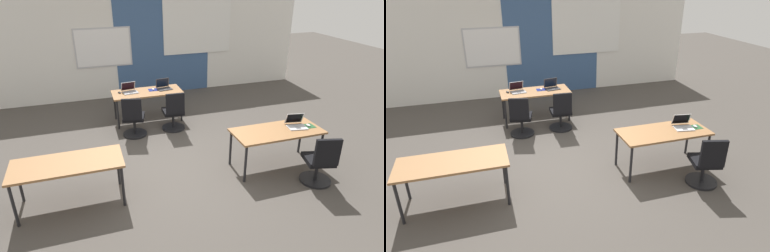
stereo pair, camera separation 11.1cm
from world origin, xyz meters
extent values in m
plane|color=#47423D|center=(0.00, 0.00, 0.00)|extent=(24.00, 24.00, 0.00)
cube|color=silver|center=(0.00, 4.20, 1.40)|extent=(10.00, 0.20, 2.80)
cube|color=#385684|center=(0.89, 4.09, 1.40)|extent=(2.66, 0.01, 2.80)
cube|color=#B7B7BC|center=(-0.76, 4.09, 1.42)|extent=(1.48, 0.02, 1.04)
cube|color=white|center=(-0.76, 4.08, 1.42)|extent=(1.40, 0.02, 0.96)
cube|color=white|center=(1.89, 4.08, 1.87)|extent=(2.00, 0.02, 1.55)
cube|color=olive|center=(-1.75, -0.60, 0.70)|extent=(1.60, 0.70, 0.04)
cylinder|color=black|center=(-2.49, -0.90, 0.34)|extent=(0.04, 0.04, 0.68)
cylinder|color=black|center=(-1.01, -0.90, 0.34)|extent=(0.04, 0.04, 0.68)
cylinder|color=black|center=(-2.49, -0.30, 0.34)|extent=(0.04, 0.04, 0.68)
cylinder|color=black|center=(-1.01, -0.30, 0.34)|extent=(0.04, 0.04, 0.68)
cube|color=olive|center=(1.75, -0.60, 0.70)|extent=(1.60, 0.70, 0.04)
cylinder|color=black|center=(1.01, -0.90, 0.34)|extent=(0.04, 0.04, 0.68)
cylinder|color=black|center=(2.49, -0.90, 0.34)|extent=(0.04, 0.04, 0.68)
cylinder|color=black|center=(1.01, -0.30, 0.34)|extent=(0.04, 0.04, 0.68)
cylinder|color=black|center=(2.49, -0.30, 0.34)|extent=(0.04, 0.04, 0.68)
cube|color=olive|center=(0.00, 2.20, 0.70)|extent=(1.60, 0.70, 0.04)
cylinder|color=black|center=(-0.74, 1.90, 0.34)|extent=(0.04, 0.04, 0.68)
cylinder|color=black|center=(0.74, 1.90, 0.34)|extent=(0.04, 0.04, 0.68)
cylinder|color=black|center=(-0.74, 2.50, 0.34)|extent=(0.04, 0.04, 0.68)
cylinder|color=black|center=(0.74, 2.50, 0.34)|extent=(0.04, 0.04, 0.68)
cube|color=#333338|center=(0.43, 2.22, 0.73)|extent=(0.36, 0.28, 0.02)
cube|color=#4C4C4F|center=(0.44, 2.17, 0.74)|extent=(0.10, 0.07, 0.00)
cube|color=#333338|center=(0.41, 2.35, 0.85)|extent=(0.33, 0.09, 0.22)
cube|color=black|center=(0.41, 2.35, 0.85)|extent=(0.30, 0.08, 0.19)
cube|color=navy|center=(0.16, 2.26, 0.72)|extent=(0.22, 0.19, 0.00)
ellipsoid|color=silver|center=(0.16, 2.26, 0.74)|extent=(0.06, 0.10, 0.03)
cylinder|color=black|center=(0.44, 1.54, 0.02)|extent=(0.52, 0.52, 0.04)
cylinder|color=black|center=(0.44, 1.54, 0.21)|extent=(0.06, 0.06, 0.34)
cube|color=black|center=(0.44, 1.54, 0.42)|extent=(0.46, 0.46, 0.08)
cube|color=black|center=(0.42, 1.29, 0.69)|extent=(0.40, 0.08, 0.46)
sphere|color=black|center=(0.45, 1.78, 0.02)|extent=(0.04, 0.04, 0.04)
sphere|color=black|center=(0.66, 1.46, 0.02)|extent=(0.04, 0.04, 0.04)
sphere|color=black|center=(0.21, 1.48, 0.02)|extent=(0.04, 0.04, 0.04)
cube|color=silver|center=(2.14, -0.62, 0.73)|extent=(0.36, 0.28, 0.02)
cube|color=#4C4C4F|center=(2.13, -0.67, 0.74)|extent=(0.10, 0.07, 0.00)
cube|color=silver|center=(2.17, -0.47, 0.84)|extent=(0.34, 0.14, 0.21)
cube|color=black|center=(2.17, -0.47, 0.84)|extent=(0.30, 0.12, 0.18)
cube|color=#23512D|center=(2.37, -0.63, 0.72)|extent=(0.22, 0.19, 0.00)
ellipsoid|color=silver|center=(2.37, -0.63, 0.74)|extent=(0.06, 0.10, 0.03)
cylinder|color=black|center=(2.16, -1.26, 0.02)|extent=(0.52, 0.52, 0.04)
cylinder|color=black|center=(2.16, -1.26, 0.21)|extent=(0.06, 0.06, 0.34)
cube|color=black|center=(2.16, -1.26, 0.42)|extent=(0.54, 0.54, 0.08)
cube|color=black|center=(2.10, -1.50, 0.69)|extent=(0.40, 0.16, 0.46)
sphere|color=black|center=(2.22, -1.04, 0.02)|extent=(0.04, 0.04, 0.04)
sphere|color=black|center=(2.36, -1.39, 0.02)|extent=(0.04, 0.04, 0.04)
sphere|color=black|center=(1.93, -1.27, 0.02)|extent=(0.04, 0.04, 0.04)
cube|color=#9E9EA3|center=(-0.38, 2.22, 0.73)|extent=(0.36, 0.28, 0.02)
cube|color=#4C4C4F|center=(-0.38, 2.17, 0.74)|extent=(0.10, 0.07, 0.00)
cube|color=#9E9EA3|center=(-0.41, 2.37, 0.84)|extent=(0.34, 0.13, 0.21)
cube|color=black|center=(-0.40, 2.37, 0.84)|extent=(0.30, 0.11, 0.18)
ellipsoid|color=black|center=(-0.62, 2.28, 0.74)|extent=(0.09, 0.11, 0.03)
cylinder|color=black|center=(-0.45, 1.50, 0.02)|extent=(0.52, 0.52, 0.04)
cylinder|color=black|center=(-0.45, 1.50, 0.21)|extent=(0.06, 0.06, 0.34)
cube|color=black|center=(-0.45, 1.50, 0.42)|extent=(0.54, 0.54, 0.08)
cube|color=black|center=(-0.51, 1.26, 0.69)|extent=(0.40, 0.16, 0.46)
sphere|color=black|center=(-0.39, 1.72, 0.02)|extent=(0.04, 0.04, 0.04)
sphere|color=black|center=(-0.25, 1.37, 0.02)|extent=(0.04, 0.04, 0.04)
sphere|color=black|center=(-0.68, 1.48, 0.02)|extent=(0.04, 0.04, 0.04)
camera|label=1|loc=(-1.35, -5.18, 3.25)|focal=31.42mm
camera|label=2|loc=(-1.24, -5.21, 3.25)|focal=31.42mm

